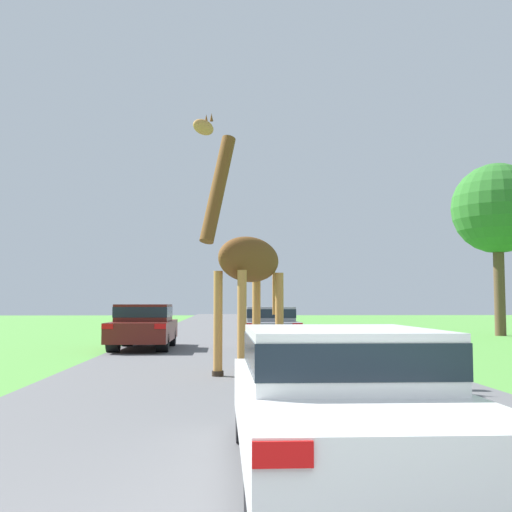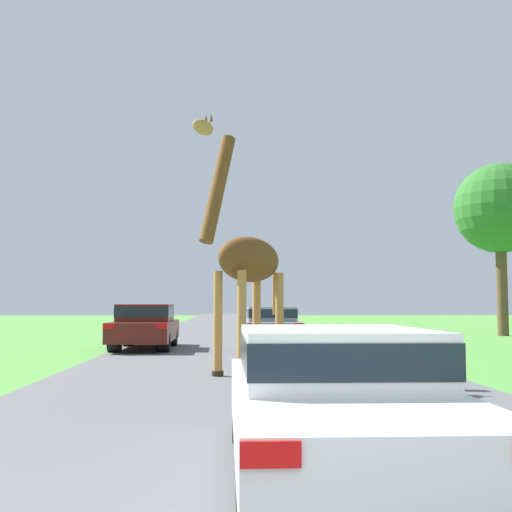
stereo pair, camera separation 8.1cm
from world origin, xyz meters
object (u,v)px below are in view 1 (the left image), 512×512
object	(u,v)px
giraffe_near_road	(246,261)
car_queue_right	(270,324)
car_lead_maroon	(338,395)
tree_left_edge	(497,209)
car_queue_left	(144,325)

from	to	relation	value
giraffe_near_road	car_queue_right	size ratio (longest dim) A/B	1.22
car_lead_maroon	tree_left_edge	xyz separation A→B (m)	(11.80, 23.51, 5.19)
giraffe_near_road	car_queue_left	distance (m)	8.54
giraffe_near_road	car_lead_maroon	xyz separation A→B (m)	(0.52, -7.89, -1.68)
car_queue_right	car_queue_left	xyz separation A→B (m)	(-4.33, -2.60, 0.06)
car_queue_right	car_queue_left	world-z (taller)	car_queue_left
car_queue_right	giraffe_near_road	bearing A→B (deg)	-96.92
car_lead_maroon	tree_left_edge	distance (m)	26.81
car_queue_right	tree_left_edge	xyz separation A→B (m)	(11.06, 5.21, 5.15)
giraffe_near_road	car_lead_maroon	world-z (taller)	giraffe_near_road
tree_left_edge	giraffe_near_road	bearing A→B (deg)	-128.28
car_queue_left	tree_left_edge	distance (m)	17.99
car_queue_left	giraffe_near_road	bearing A→B (deg)	-68.57
tree_left_edge	car_queue_left	bearing A→B (deg)	-153.09
giraffe_near_road	car_queue_left	size ratio (longest dim) A/B	1.09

